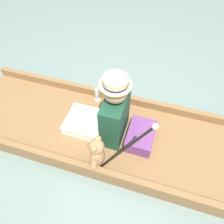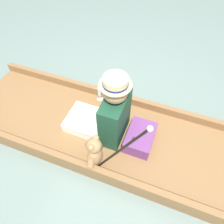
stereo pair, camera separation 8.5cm
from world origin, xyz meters
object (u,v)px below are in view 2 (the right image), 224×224
seated_person (108,113)px  walking_cane (123,148)px  wine_glass (100,93)px  teddy_bear (94,152)px

seated_person → walking_cane: walking_cane is taller
walking_cane → wine_glass: bearing=34.7°
seated_person → wine_glass: (0.40, 0.27, -0.19)m
seated_person → wine_glass: size_ratio=4.30×
walking_cane → teddy_bear: bearing=82.7°
seated_person → walking_cane: size_ratio=0.91×
teddy_bear → walking_cane: (-0.04, -0.28, 0.32)m
seated_person → teddy_bear: (-0.38, -0.02, -0.12)m
seated_person → wine_glass: seated_person is taller
teddy_bear → walking_cane: size_ratio=0.45×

